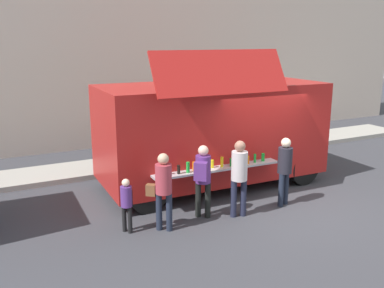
% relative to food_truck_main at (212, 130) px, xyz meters
% --- Properties ---
extents(ground_plane, '(60.00, 60.00, 0.00)m').
position_rel_food_truck_main_xyz_m(ground_plane, '(0.79, -1.98, -1.50)').
color(ground_plane, '#38383D').
extents(curb_strip, '(28.00, 1.60, 0.15)m').
position_rel_food_truck_main_xyz_m(curb_strip, '(-4.00, 2.62, -1.42)').
color(curb_strip, '#9E998E').
rests_on(curb_strip, ground).
extents(building_behind, '(32.00, 2.40, 8.21)m').
position_rel_food_truck_main_xyz_m(building_behind, '(-3.00, 6.52, 2.61)').
color(building_behind, beige).
rests_on(building_behind, ground).
extents(food_truck_main, '(5.93, 3.13, 3.62)m').
position_rel_food_truck_main_xyz_m(food_truck_main, '(0.00, 0.00, 0.00)').
color(food_truck_main, '#B01D1A').
rests_on(food_truck_main, ground).
extents(trash_bin, '(0.60, 0.60, 0.96)m').
position_rel_food_truck_main_xyz_m(trash_bin, '(4.10, 2.32, -1.02)').
color(trash_bin, '#2D5B3A').
rests_on(trash_bin, ground).
extents(customer_front_ordering, '(0.36, 0.35, 1.73)m').
position_rel_food_truck_main_xyz_m(customer_front_ordering, '(-0.55, -2.15, -0.46)').
color(customer_front_ordering, '#202237').
rests_on(customer_front_ordering, ground).
extents(customer_mid_with_backpack, '(0.49, 0.52, 1.64)m').
position_rel_food_truck_main_xyz_m(customer_mid_with_backpack, '(-1.29, -1.85, -0.49)').
color(customer_mid_with_backpack, black).
rests_on(customer_mid_with_backpack, ground).
extents(customer_rear_waiting, '(0.50, 0.45, 1.65)m').
position_rel_food_truck_main_xyz_m(customer_rear_waiting, '(-2.31, -2.04, -0.52)').
color(customer_rear_waiting, '#1F2537').
rests_on(customer_rear_waiting, ground).
extents(customer_extra_browsing, '(0.33, 0.33, 1.64)m').
position_rel_food_truck_main_xyz_m(customer_extra_browsing, '(0.76, -2.08, -0.52)').
color(customer_extra_browsing, '#1E2536').
rests_on(customer_extra_browsing, ground).
extents(child_near_queue, '(0.23, 0.23, 1.15)m').
position_rel_food_truck_main_xyz_m(child_near_queue, '(-3.01, -1.79, -0.81)').
color(child_near_queue, black).
rests_on(child_near_queue, ground).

